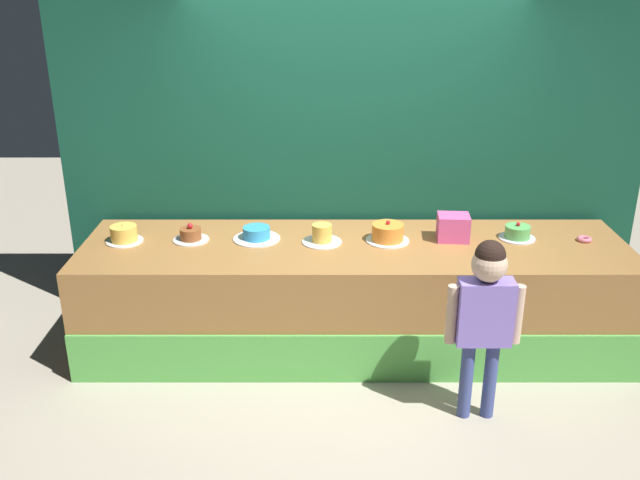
% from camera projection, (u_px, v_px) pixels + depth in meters
% --- Properties ---
extents(ground_plane, '(12.00, 12.00, 0.00)m').
position_uv_depth(ground_plane, '(358.00, 381.00, 4.83)').
color(ground_plane, '#ADA38E').
extents(stage_platform, '(3.96, 1.07, 0.81)m').
position_uv_depth(stage_platform, '(356.00, 296.00, 5.16)').
color(stage_platform, '#9E6B38').
rests_on(stage_platform, ground_plane).
extents(curtain_backdrop, '(4.54, 0.08, 2.89)m').
position_uv_depth(curtain_backdrop, '(355.00, 138.00, 5.37)').
color(curtain_backdrop, '#144C38').
rests_on(curtain_backdrop, ground_plane).
extents(child_figure, '(0.47, 0.21, 1.21)m').
position_uv_depth(child_figure, '(487.00, 307.00, 4.18)').
color(child_figure, '#3F4C8C').
rests_on(child_figure, ground_plane).
extents(pink_box, '(0.24, 0.21, 0.19)m').
position_uv_depth(pink_box, '(455.00, 228.00, 5.07)').
color(pink_box, '#E25398').
rests_on(pink_box, stage_platform).
extents(donut, '(0.11, 0.11, 0.03)m').
position_uv_depth(donut, '(587.00, 239.00, 5.07)').
color(donut, pink).
rests_on(donut, stage_platform).
extents(cake_far_left, '(0.27, 0.27, 0.16)m').
position_uv_depth(cake_far_left, '(126.00, 234.00, 5.05)').
color(cake_far_left, white).
rests_on(cake_far_left, stage_platform).
extents(cake_left, '(0.26, 0.26, 0.13)m').
position_uv_depth(cake_left, '(193.00, 235.00, 5.08)').
color(cake_left, silver).
rests_on(cake_left, stage_platform).
extents(cake_center_left, '(0.35, 0.35, 0.10)m').
position_uv_depth(cake_center_left, '(259.00, 234.00, 5.10)').
color(cake_center_left, white).
rests_on(cake_center_left, stage_platform).
extents(cake_center_right, '(0.29, 0.29, 0.14)m').
position_uv_depth(cake_center_right, '(324.00, 235.00, 5.03)').
color(cake_center_right, white).
rests_on(cake_center_right, stage_platform).
extents(cake_right, '(0.32, 0.32, 0.16)m').
position_uv_depth(cake_right, '(390.00, 233.00, 5.06)').
color(cake_right, white).
rests_on(cake_right, stage_platform).
extents(cake_far_right, '(0.27, 0.27, 0.13)m').
position_uv_depth(cake_far_right, '(520.00, 233.00, 5.11)').
color(cake_far_right, silver).
rests_on(cake_far_right, stage_platform).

